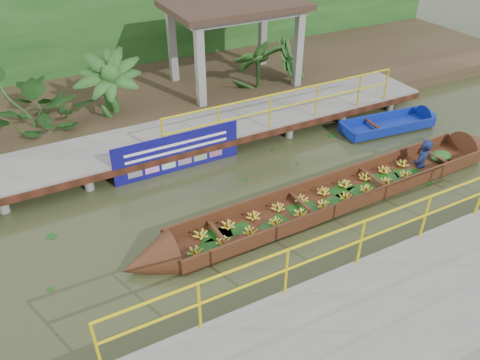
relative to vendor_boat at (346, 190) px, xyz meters
name	(u,v)px	position (x,y,z in m)	size (l,w,h in m)	color
ground	(243,213)	(-2.58, 0.57, -0.20)	(80.00, 80.00, 0.00)	#2F361B
land_strip	(144,92)	(-2.58, 8.07, 0.02)	(30.00, 8.00, 0.45)	#332519
far_dock	(188,134)	(-2.56, 4.00, 0.27)	(16.00, 2.06, 1.66)	slate
near_dock	(405,314)	(-1.58, -3.62, 0.10)	(18.00, 2.40, 1.73)	slate
pavilion	(234,14)	(0.42, 6.87, 2.61)	(4.40, 3.00, 3.00)	slate
foliage_backdrop	(117,23)	(-2.58, 10.57, 1.80)	(30.00, 0.80, 4.00)	#173E13
vendor_boat	(346,190)	(0.00, 0.00, 0.00)	(11.02, 1.41, 2.06)	#3C1D10
moored_blue_boat	(409,121)	(4.18, 2.15, -0.06)	(3.52, 1.25, 0.82)	navy
blue_banner	(178,152)	(-3.23, 3.05, 0.35)	(3.50, 0.04, 1.09)	#0E0C63
tropical_plants	(105,97)	(-4.33, 5.87, 1.06)	(14.30, 1.30, 1.62)	#173E13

